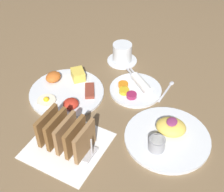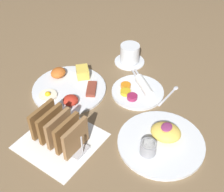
{
  "view_description": "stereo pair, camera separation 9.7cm",
  "coord_description": "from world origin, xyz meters",
  "px_view_note": "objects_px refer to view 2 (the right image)",
  "views": [
    {
      "loc": [
        -0.63,
        -0.33,
        0.74
      ],
      "look_at": [
        0.07,
        0.04,
        0.03
      ],
      "focal_mm": 50.0,
      "sensor_mm": 36.0,
      "label": 1
    },
    {
      "loc": [
        -0.58,
        -0.41,
        0.74
      ],
      "look_at": [
        0.07,
        0.04,
        0.03
      ],
      "focal_mm": 50.0,
      "sensor_mm": 36.0,
      "label": 2
    }
  ],
  "objects_px": {
    "plate_condiments": "(138,90)",
    "toast_rack": "(59,130)",
    "plate_breakfast": "(69,87)",
    "coffee_cup": "(130,55)",
    "plate_foreground": "(161,140)"
  },
  "relations": [
    {
      "from": "plate_breakfast",
      "to": "coffee_cup",
      "type": "relative_size",
      "value": 2.21
    },
    {
      "from": "plate_condiments",
      "to": "coffee_cup",
      "type": "bearing_deg",
      "value": 41.69
    },
    {
      "from": "plate_foreground",
      "to": "toast_rack",
      "type": "xyz_separation_m",
      "value": [
        -0.17,
        0.25,
        0.04
      ]
    },
    {
      "from": "plate_foreground",
      "to": "toast_rack",
      "type": "relative_size",
      "value": 1.46
    },
    {
      "from": "plate_breakfast",
      "to": "plate_foreground",
      "type": "xyz_separation_m",
      "value": [
        -0.03,
        -0.39,
        0.0
      ]
    },
    {
      "from": "plate_breakfast",
      "to": "plate_foreground",
      "type": "distance_m",
      "value": 0.39
    },
    {
      "from": "plate_condiments",
      "to": "toast_rack",
      "type": "bearing_deg",
      "value": 167.02
    },
    {
      "from": "plate_foreground",
      "to": "toast_rack",
      "type": "bearing_deg",
      "value": 123.43
    },
    {
      "from": "toast_rack",
      "to": "plate_breakfast",
      "type": "bearing_deg",
      "value": 34.64
    },
    {
      "from": "toast_rack",
      "to": "plate_foreground",
      "type": "bearing_deg",
      "value": -56.57
    },
    {
      "from": "plate_condiments",
      "to": "plate_foreground",
      "type": "height_order",
      "value": "plate_foreground"
    },
    {
      "from": "plate_condiments",
      "to": "toast_rack",
      "type": "xyz_separation_m",
      "value": [
        -0.33,
        0.08,
        0.04
      ]
    },
    {
      "from": "toast_rack",
      "to": "plate_condiments",
      "type": "bearing_deg",
      "value": -12.98
    },
    {
      "from": "plate_condiments",
      "to": "toast_rack",
      "type": "height_order",
      "value": "toast_rack"
    },
    {
      "from": "plate_breakfast",
      "to": "coffee_cup",
      "type": "distance_m",
      "value": 0.28
    }
  ]
}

